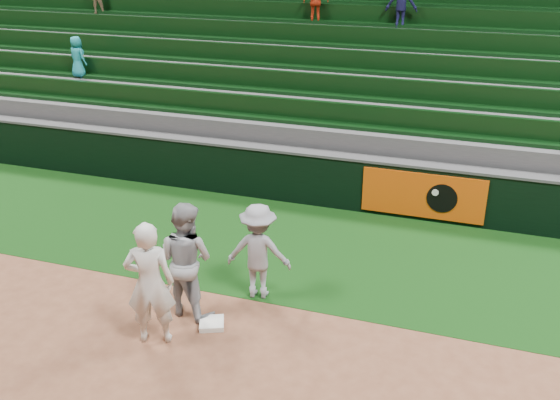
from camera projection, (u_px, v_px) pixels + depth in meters
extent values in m
plane|color=brown|center=(195.00, 322.00, 10.06)|extent=(70.00, 70.00, 0.00)
cube|color=black|center=(259.00, 241.00, 12.66)|extent=(36.00, 4.20, 0.01)
cube|color=white|center=(212.00, 323.00, 9.96)|extent=(0.50, 0.50, 0.09)
imported|color=silver|center=(150.00, 283.00, 9.25)|extent=(0.85, 0.71, 2.01)
imported|color=gray|center=(186.00, 259.00, 9.96)|extent=(1.09, 0.93, 1.96)
imported|color=gray|center=(258.00, 251.00, 10.47)|extent=(1.17, 0.78, 1.70)
cube|color=black|center=(292.00, 176.00, 14.34)|extent=(36.00, 0.35, 1.20)
cube|color=#D84C0A|center=(423.00, 195.00, 13.30)|extent=(2.60, 0.05, 1.00)
cylinder|color=black|center=(442.00, 198.00, 13.16)|extent=(0.64, 0.02, 0.64)
cylinder|color=white|center=(435.00, 193.00, 13.13)|extent=(0.14, 0.02, 0.14)
cube|color=#424244|center=(292.00, 151.00, 14.09)|extent=(36.00, 0.40, 0.06)
cube|color=#3D3D40|center=(301.00, 157.00, 14.87)|extent=(36.00, 0.85, 1.65)
cube|color=black|center=(305.00, 110.00, 14.66)|extent=(36.00, 0.14, 0.50)
cube|color=black|center=(302.00, 121.00, 14.60)|extent=(36.00, 0.45, 0.08)
cube|color=#3D3D40|center=(311.00, 137.00, 15.52)|extent=(36.00, 0.85, 2.10)
cube|color=black|center=(315.00, 83.00, 15.22)|extent=(36.00, 0.14, 0.50)
cube|color=black|center=(313.00, 94.00, 15.16)|extent=(36.00, 0.45, 0.08)
cube|color=#3D3D40|center=(320.00, 119.00, 16.17)|extent=(36.00, 0.85, 2.55)
cube|color=black|center=(324.00, 59.00, 15.78)|extent=(36.00, 0.14, 0.50)
cube|color=black|center=(322.00, 68.00, 15.72)|extent=(36.00, 0.45, 0.08)
cube|color=#3D3D40|center=(328.00, 103.00, 16.82)|extent=(36.00, 0.85, 3.00)
cube|color=black|center=(333.00, 35.00, 16.34)|extent=(36.00, 0.14, 0.50)
cube|color=black|center=(331.00, 45.00, 16.27)|extent=(36.00, 0.45, 0.08)
cube|color=#3D3D40|center=(336.00, 88.00, 17.47)|extent=(36.00, 0.85, 3.45)
cube|color=black|center=(341.00, 14.00, 16.89)|extent=(36.00, 0.14, 0.50)
cube|color=black|center=(339.00, 22.00, 16.83)|extent=(36.00, 0.45, 0.08)
cube|color=#3D3D40|center=(343.00, 73.00, 18.11)|extent=(36.00, 0.85, 3.90)
cube|color=black|center=(347.00, 2.00, 17.39)|extent=(36.00, 0.45, 0.08)
cube|color=#3D3D40|center=(350.00, 60.00, 18.76)|extent=(36.00, 0.85, 4.35)
imported|color=teal|center=(77.00, 57.00, 16.74)|extent=(0.62, 0.49, 1.10)
imported|color=red|center=(316.00, 2.00, 16.69)|extent=(0.72, 0.46, 1.14)
imported|color=black|center=(402.00, 2.00, 16.00)|extent=(0.83, 0.49, 1.26)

